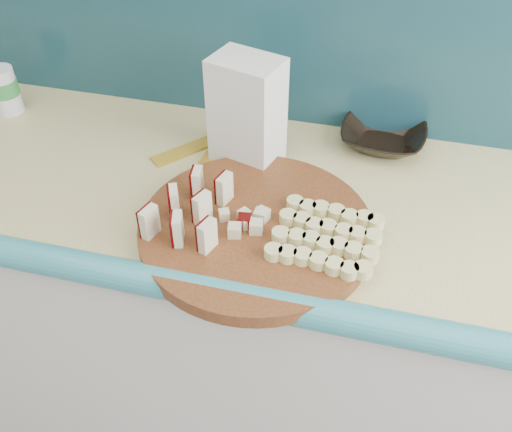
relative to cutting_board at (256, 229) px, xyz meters
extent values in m
cube|color=silver|center=(-0.15, 0.14, -0.48)|extent=(2.20, 0.60, 0.88)
cube|color=#D7CB7E|center=(-0.15, 0.14, -0.03)|extent=(2.20, 0.60, 0.03)
cube|color=teal|center=(-0.15, -0.16, -0.03)|extent=(2.20, 0.06, 0.03)
cube|color=teal|center=(-0.15, 0.43, 0.24)|extent=(2.20, 0.02, 0.50)
cylinder|color=#4C2310|center=(0.00, 0.00, 0.00)|extent=(0.48, 0.48, 0.03)
cube|color=beige|center=(-0.18, -0.08, 0.04)|extent=(0.02, 0.04, 0.06)
cube|color=#3F0404|center=(-0.19, -0.07, 0.04)|extent=(0.01, 0.04, 0.06)
cube|color=beige|center=(-0.16, -0.01, 0.04)|extent=(0.02, 0.04, 0.06)
cube|color=#3F0404|center=(-0.17, -0.01, 0.04)|extent=(0.01, 0.04, 0.06)
cube|color=beige|center=(-0.13, 0.06, 0.04)|extent=(0.02, 0.04, 0.06)
cube|color=#3F0404|center=(-0.14, 0.06, 0.04)|extent=(0.01, 0.04, 0.06)
cube|color=beige|center=(-0.12, -0.08, 0.04)|extent=(0.02, 0.04, 0.06)
cube|color=#3F0404|center=(-0.13, -0.08, 0.04)|extent=(0.01, 0.04, 0.06)
cube|color=beige|center=(-0.10, -0.01, 0.04)|extent=(0.02, 0.04, 0.06)
cube|color=#3F0404|center=(-0.11, -0.01, 0.04)|extent=(0.01, 0.04, 0.06)
cube|color=beige|center=(-0.08, 0.05, 0.04)|extent=(0.02, 0.04, 0.06)
cube|color=#3F0404|center=(-0.09, 0.05, 0.04)|extent=(0.01, 0.04, 0.06)
cube|color=beige|center=(-0.07, -0.08, 0.04)|extent=(0.02, 0.04, 0.06)
cube|color=#3F0404|center=(-0.08, -0.08, 0.04)|extent=(0.01, 0.04, 0.06)
cube|color=beige|center=(-0.02, 0.00, 0.03)|extent=(0.02, 0.02, 0.02)
cube|color=beige|center=(-0.01, 0.01, 0.03)|extent=(0.02, 0.02, 0.02)
cube|color=#3F0404|center=(-0.02, 0.03, 0.03)|extent=(0.02, 0.02, 0.02)
cube|color=beige|center=(-0.03, 0.01, 0.03)|extent=(0.02, 0.02, 0.02)
cube|color=beige|center=(-0.05, 0.00, 0.03)|extent=(0.02, 0.02, 0.02)
cube|color=beige|center=(-0.05, -0.02, 0.03)|extent=(0.02, 0.02, 0.02)
cube|color=beige|center=(-0.03, -0.01, 0.03)|extent=(0.02, 0.02, 0.02)
cube|color=beige|center=(-0.01, -0.01, 0.03)|extent=(0.02, 0.02, 0.02)
cylinder|color=#DAD285|center=(0.05, -0.07, 0.02)|extent=(0.03, 0.03, 0.02)
cylinder|color=#DAD285|center=(0.08, -0.07, 0.02)|extent=(0.03, 0.03, 0.02)
cylinder|color=#DAD285|center=(0.10, -0.08, 0.02)|extent=(0.03, 0.03, 0.02)
cylinder|color=#DAD285|center=(0.13, -0.08, 0.02)|extent=(0.03, 0.03, 0.02)
cylinder|color=#DAD285|center=(0.16, -0.08, 0.02)|extent=(0.03, 0.03, 0.02)
cylinder|color=#DAD285|center=(0.18, -0.08, 0.02)|extent=(0.03, 0.03, 0.02)
cylinder|color=#DAD285|center=(0.21, -0.08, 0.02)|extent=(0.03, 0.03, 0.02)
cylinder|color=#DAD285|center=(0.05, -0.03, 0.02)|extent=(0.03, 0.03, 0.02)
cylinder|color=#DAD285|center=(0.08, -0.03, 0.02)|extent=(0.03, 0.03, 0.02)
cylinder|color=#DAD285|center=(0.11, -0.03, 0.02)|extent=(0.03, 0.03, 0.02)
cylinder|color=#DAD285|center=(0.13, -0.03, 0.02)|extent=(0.03, 0.03, 0.02)
cylinder|color=#DAD285|center=(0.16, -0.04, 0.02)|extent=(0.03, 0.03, 0.02)
cylinder|color=#DAD285|center=(0.19, -0.04, 0.02)|extent=(0.03, 0.03, 0.02)
cylinder|color=#DAD285|center=(0.21, -0.04, 0.02)|extent=(0.03, 0.03, 0.02)
cylinder|color=#DAD285|center=(0.06, 0.02, 0.02)|extent=(0.03, 0.03, 0.02)
cylinder|color=#DAD285|center=(0.08, 0.02, 0.02)|extent=(0.03, 0.03, 0.02)
cylinder|color=#DAD285|center=(0.11, 0.01, 0.02)|extent=(0.03, 0.03, 0.02)
cylinder|color=#DAD285|center=(0.14, 0.01, 0.02)|extent=(0.03, 0.03, 0.02)
cylinder|color=#DAD285|center=(0.16, 0.01, 0.02)|extent=(0.03, 0.03, 0.02)
cylinder|color=#DAD285|center=(0.19, 0.01, 0.02)|extent=(0.03, 0.03, 0.02)
cylinder|color=#DAD285|center=(0.22, 0.01, 0.02)|extent=(0.03, 0.03, 0.02)
cylinder|color=#DAD285|center=(0.06, 0.06, 0.02)|extent=(0.03, 0.03, 0.02)
cylinder|color=#DAD285|center=(0.09, 0.06, 0.02)|extent=(0.03, 0.03, 0.02)
cylinder|color=#DAD285|center=(0.11, 0.06, 0.02)|extent=(0.03, 0.03, 0.02)
cylinder|color=#DAD285|center=(0.14, 0.06, 0.02)|extent=(0.03, 0.03, 0.02)
cylinder|color=#DAD285|center=(0.17, 0.05, 0.02)|extent=(0.03, 0.03, 0.02)
cylinder|color=#DAD285|center=(0.19, 0.05, 0.02)|extent=(0.03, 0.03, 0.02)
cylinder|color=#DAD285|center=(0.22, 0.05, 0.02)|extent=(0.03, 0.03, 0.02)
imported|color=black|center=(0.21, 0.36, 0.01)|extent=(0.21, 0.21, 0.05)
cube|color=silver|center=(-0.08, 0.23, 0.11)|extent=(0.16, 0.14, 0.24)
cylinder|color=white|center=(-0.71, 0.29, 0.04)|extent=(0.07, 0.07, 0.12)
cylinder|color=#338E41|center=(-0.71, 0.29, 0.05)|extent=(0.07, 0.07, 0.04)
cube|color=gold|center=(-0.22, 0.23, -0.01)|extent=(0.14, 0.16, 0.01)
cube|color=gold|center=(-0.15, 0.25, -0.01)|extent=(0.05, 0.18, 0.01)
cube|color=gold|center=(-0.10, 0.22, -0.01)|extent=(0.11, 0.17, 0.01)
camera|label=1|loc=(0.20, -0.77, 0.74)|focal=40.00mm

